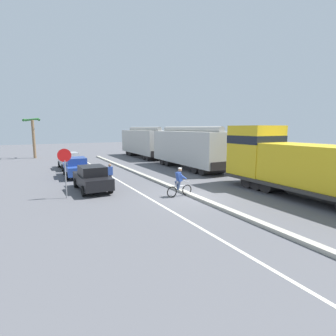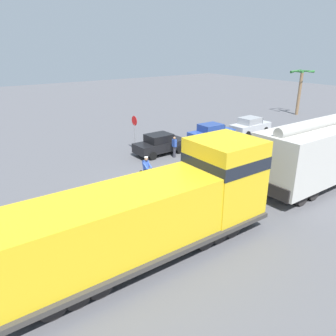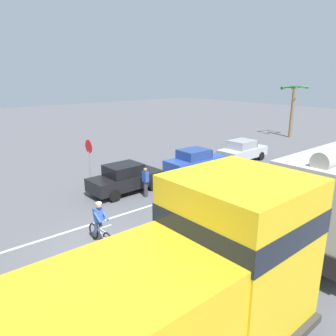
{
  "view_description": "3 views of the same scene",
  "coord_description": "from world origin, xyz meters",
  "px_view_note": "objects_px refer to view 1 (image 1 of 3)",
  "views": [
    {
      "loc": [
        -8.33,
        -12.88,
        4.05
      ],
      "look_at": [
        -0.48,
        1.96,
        1.46
      ],
      "focal_mm": 28.0,
      "sensor_mm": 36.0,
      "label": 1
    },
    {
      "loc": [
        15.32,
        -9.73,
        8.08
      ],
      "look_at": [
        1.81,
        0.08,
        1.77
      ],
      "focal_mm": 35.0,
      "sensor_mm": 36.0,
      "label": 2
    },
    {
      "loc": [
        9.82,
        -5.25,
        6.37
      ],
      "look_at": [
        -3.72,
        6.29,
        1.26
      ],
      "focal_mm": 35.0,
      "sensor_mm": 36.0,
      "label": 3
    }
  ],
  "objects_px": {
    "parked_car_blue": "(76,167)",
    "palm_tree_near": "(33,129)",
    "parked_car_black": "(92,178)",
    "hopper_car_lead": "(189,148)",
    "parked_car_silver": "(69,160)",
    "pedestrian_by_cars": "(110,175)",
    "cyclist": "(179,183)",
    "stop_sign": "(65,164)",
    "hopper_car_middle": "(144,142)",
    "locomotive": "(301,167)"
  },
  "relations": [
    {
      "from": "parked_car_blue",
      "to": "pedestrian_by_cars",
      "type": "bearing_deg",
      "value": -74.4
    },
    {
      "from": "parked_car_blue",
      "to": "palm_tree_near",
      "type": "distance_m",
      "value": 17.38
    },
    {
      "from": "hopper_car_lead",
      "to": "palm_tree_near",
      "type": "xyz_separation_m",
      "value": [
        -13.44,
        17.59,
        1.84
      ]
    },
    {
      "from": "parked_car_black",
      "to": "cyclist",
      "type": "relative_size",
      "value": 2.47
    },
    {
      "from": "cyclist",
      "to": "hopper_car_lead",
      "type": "bearing_deg",
      "value": 54.42
    },
    {
      "from": "hopper_car_lead",
      "to": "locomotive",
      "type": "bearing_deg",
      "value": -90.0
    },
    {
      "from": "hopper_car_middle",
      "to": "cyclist",
      "type": "distance_m",
      "value": 21.42
    },
    {
      "from": "hopper_car_middle",
      "to": "parked_car_blue",
      "type": "xyz_separation_m",
      "value": [
        -10.69,
        -10.88,
        -1.26
      ]
    },
    {
      "from": "palm_tree_near",
      "to": "hopper_car_lead",
      "type": "bearing_deg",
      "value": -52.61
    },
    {
      "from": "stop_sign",
      "to": "pedestrian_by_cars",
      "type": "xyz_separation_m",
      "value": [
        3.04,
        1.64,
        -1.18
      ]
    },
    {
      "from": "hopper_car_middle",
      "to": "palm_tree_near",
      "type": "height_order",
      "value": "palm_tree_near"
    },
    {
      "from": "hopper_car_middle",
      "to": "hopper_car_lead",
      "type": "bearing_deg",
      "value": -90.0
    },
    {
      "from": "stop_sign",
      "to": "pedestrian_by_cars",
      "type": "bearing_deg",
      "value": 28.37
    },
    {
      "from": "parked_car_black",
      "to": "cyclist",
      "type": "xyz_separation_m",
      "value": [
        4.23,
        -3.98,
        0.0
      ]
    },
    {
      "from": "locomotive",
      "to": "palm_tree_near",
      "type": "bearing_deg",
      "value": 114.32
    },
    {
      "from": "hopper_car_middle",
      "to": "stop_sign",
      "type": "xyz_separation_m",
      "value": [
        -12.29,
        -17.69,
        -0.05
      ]
    },
    {
      "from": "parked_car_silver",
      "to": "cyclist",
      "type": "height_order",
      "value": "cyclist"
    },
    {
      "from": "hopper_car_middle",
      "to": "parked_car_silver",
      "type": "height_order",
      "value": "hopper_car_middle"
    },
    {
      "from": "parked_car_blue",
      "to": "stop_sign",
      "type": "distance_m",
      "value": 7.1
    },
    {
      "from": "parked_car_silver",
      "to": "parked_car_black",
      "type": "bearing_deg",
      "value": -89.91
    },
    {
      "from": "hopper_car_lead",
      "to": "parked_car_black",
      "type": "distance_m",
      "value": 11.68
    },
    {
      "from": "parked_car_black",
      "to": "pedestrian_by_cars",
      "type": "relative_size",
      "value": 2.61
    },
    {
      "from": "hopper_car_lead",
      "to": "hopper_car_middle",
      "type": "xyz_separation_m",
      "value": [
        0.0,
        11.6,
        0.0
      ]
    },
    {
      "from": "parked_car_silver",
      "to": "pedestrian_by_cars",
      "type": "xyz_separation_m",
      "value": [
        1.32,
        -10.09,
        0.03
      ]
    },
    {
      "from": "locomotive",
      "to": "hopper_car_lead",
      "type": "xyz_separation_m",
      "value": [
        0.0,
        12.16,
        0.28
      ]
    },
    {
      "from": "locomotive",
      "to": "hopper_car_middle",
      "type": "xyz_separation_m",
      "value": [
        0.0,
        23.76,
        0.28
      ]
    },
    {
      "from": "palm_tree_near",
      "to": "pedestrian_by_cars",
      "type": "bearing_deg",
      "value": -79.22
    },
    {
      "from": "parked_car_black",
      "to": "pedestrian_by_cars",
      "type": "distance_m",
      "value": 1.36
    },
    {
      "from": "palm_tree_near",
      "to": "pedestrian_by_cars",
      "type": "height_order",
      "value": "palm_tree_near"
    },
    {
      "from": "parked_car_blue",
      "to": "parked_car_silver",
      "type": "distance_m",
      "value": 4.93
    },
    {
      "from": "hopper_car_middle",
      "to": "parked_car_black",
      "type": "height_order",
      "value": "hopper_car_middle"
    },
    {
      "from": "hopper_car_lead",
      "to": "parked_car_black",
      "type": "height_order",
      "value": "hopper_car_lead"
    },
    {
      "from": "locomotive",
      "to": "stop_sign",
      "type": "height_order",
      "value": "locomotive"
    },
    {
      "from": "parked_car_silver",
      "to": "cyclist",
      "type": "xyz_separation_m",
      "value": [
        4.25,
        -14.47,
        0.0
      ]
    },
    {
      "from": "parked_car_black",
      "to": "parked_car_silver",
      "type": "bearing_deg",
      "value": 90.09
    },
    {
      "from": "locomotive",
      "to": "parked_car_blue",
      "type": "bearing_deg",
      "value": 129.7
    },
    {
      "from": "hopper_car_lead",
      "to": "parked_car_blue",
      "type": "distance_m",
      "value": 10.79
    },
    {
      "from": "palm_tree_near",
      "to": "parked_car_blue",
      "type": "bearing_deg",
      "value": -80.72
    },
    {
      "from": "parked_car_black",
      "to": "hopper_car_lead",
      "type": "bearing_deg",
      "value": 24.69
    },
    {
      "from": "cyclist",
      "to": "stop_sign",
      "type": "relative_size",
      "value": 0.6
    },
    {
      "from": "parked_car_silver",
      "to": "stop_sign",
      "type": "bearing_deg",
      "value": -98.35
    },
    {
      "from": "parked_car_black",
      "to": "parked_car_silver",
      "type": "height_order",
      "value": "same"
    },
    {
      "from": "stop_sign",
      "to": "parked_car_black",
      "type": "bearing_deg",
      "value": 35.48
    },
    {
      "from": "parked_car_blue",
      "to": "palm_tree_near",
      "type": "height_order",
      "value": "palm_tree_near"
    },
    {
      "from": "hopper_car_middle",
      "to": "parked_car_black",
      "type": "relative_size",
      "value": 2.5
    },
    {
      "from": "parked_car_black",
      "to": "palm_tree_near",
      "type": "relative_size",
      "value": 0.78
    },
    {
      "from": "hopper_car_lead",
      "to": "parked_car_blue",
      "type": "relative_size",
      "value": 2.5
    },
    {
      "from": "palm_tree_near",
      "to": "pedestrian_by_cars",
      "type": "relative_size",
      "value": 3.35
    },
    {
      "from": "stop_sign",
      "to": "pedestrian_by_cars",
      "type": "height_order",
      "value": "stop_sign"
    },
    {
      "from": "parked_car_blue",
      "to": "cyclist",
      "type": "distance_m",
      "value": 10.5
    }
  ]
}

